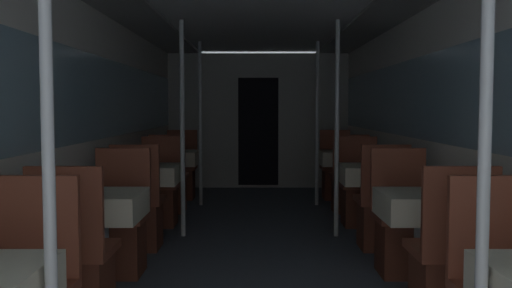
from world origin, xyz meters
TOP-DOWN VIEW (x-y plane):
  - wall_left at (-1.46, 3.70)m, footprint 0.05×10.20m
  - wall_right at (1.46, 3.70)m, footprint 0.05×10.20m
  - ceiling_panel at (0.00, 3.70)m, footprint 2.92×10.20m
  - bulkhead_far at (0.00, 7.95)m, footprint 2.86×0.09m
  - support_pole_left_0 at (-0.76, 0.82)m, footprint 0.05×0.05m
  - dining_table_left_1 at (-1.09, 2.64)m, footprint 0.57×0.57m
  - chair_left_near_1 at (-1.09, 2.12)m, footprint 0.43×0.43m
  - chair_left_far_1 at (-1.09, 3.17)m, footprint 0.43×0.43m
  - dining_table_left_2 at (-1.09, 4.46)m, footprint 0.57×0.57m
  - chair_left_near_2 at (-1.09, 3.94)m, footprint 0.43×0.43m
  - chair_left_far_2 at (-1.09, 4.99)m, footprint 0.43×0.43m
  - support_pole_left_2 at (-0.76, 4.46)m, footprint 0.05×0.05m
  - dining_table_left_3 at (-1.09, 6.28)m, footprint 0.57×0.57m
  - chair_left_near_3 at (-1.09, 5.76)m, footprint 0.43×0.43m
  - chair_left_far_3 at (-1.09, 6.81)m, footprint 0.43×0.43m
  - support_pole_left_3 at (-0.76, 6.28)m, footprint 0.05×0.05m
  - support_pole_right_0 at (0.76, 0.82)m, footprint 0.05×0.05m
  - dining_table_right_1 at (1.09, 2.64)m, footprint 0.57×0.57m
  - chair_right_near_1 at (1.09, 2.12)m, footprint 0.43×0.43m
  - chair_right_far_1 at (1.09, 3.17)m, footprint 0.43×0.43m
  - dining_table_right_2 at (1.09, 4.46)m, footprint 0.57×0.57m
  - chair_right_near_2 at (1.09, 3.94)m, footprint 0.43×0.43m
  - chair_right_far_2 at (1.09, 4.99)m, footprint 0.43×0.43m
  - support_pole_right_2 at (0.76, 4.46)m, footprint 0.05×0.05m
  - dining_table_right_3 at (1.09, 6.28)m, footprint 0.57×0.57m
  - chair_right_near_3 at (1.09, 5.76)m, footprint 0.43×0.43m
  - chair_right_far_3 at (1.09, 6.81)m, footprint 0.43×0.43m
  - support_pole_right_3 at (0.76, 6.28)m, footprint 0.05×0.05m

SIDE VIEW (x-z plane):
  - chair_left_near_1 at x=-1.09m, z-range -0.18..0.78m
  - chair_left_far_1 at x=-1.09m, z-range -0.18..0.78m
  - chair_left_near_2 at x=-1.09m, z-range -0.18..0.78m
  - chair_left_far_2 at x=-1.09m, z-range -0.18..0.78m
  - chair_left_near_3 at x=-1.09m, z-range -0.18..0.78m
  - chair_left_far_3 at x=-1.09m, z-range -0.18..0.78m
  - chair_right_near_1 at x=1.09m, z-range -0.18..0.78m
  - chair_right_far_1 at x=1.09m, z-range -0.18..0.78m
  - chair_right_near_2 at x=1.09m, z-range -0.18..0.78m
  - chair_right_far_2 at x=1.09m, z-range -0.18..0.78m
  - chair_right_near_3 at x=1.09m, z-range -0.18..0.78m
  - chair_right_far_3 at x=1.09m, z-range -0.18..0.78m
  - dining_table_left_1 at x=-1.09m, z-range 0.23..0.94m
  - dining_table_left_2 at x=-1.09m, z-range 0.23..0.94m
  - dining_table_left_3 at x=-1.09m, z-range 0.23..0.94m
  - dining_table_right_1 at x=1.09m, z-range 0.23..0.94m
  - dining_table_right_2 at x=1.09m, z-range 0.23..0.94m
  - dining_table_right_3 at x=1.09m, z-range 0.23..0.94m
  - bulkhead_far at x=0.00m, z-range 0.00..2.14m
  - support_pole_left_0 at x=-0.76m, z-range 0.00..2.14m
  - support_pole_left_2 at x=-0.76m, z-range 0.00..2.14m
  - support_pole_left_3 at x=-0.76m, z-range 0.00..2.14m
  - support_pole_right_0 at x=0.76m, z-range 0.00..2.14m
  - support_pole_right_2 at x=0.76m, z-range 0.00..2.14m
  - support_pole_right_3 at x=0.76m, z-range 0.00..2.14m
  - wall_left at x=-1.46m, z-range 0.05..2.19m
  - wall_right at x=1.46m, z-range 0.05..2.19m
  - ceiling_panel at x=0.00m, z-range 2.15..2.22m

